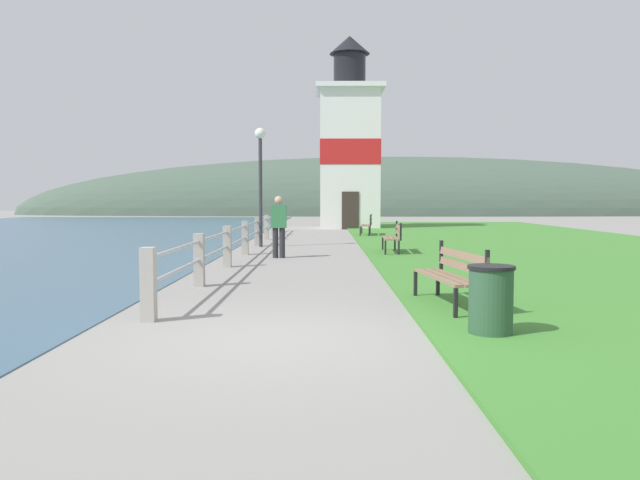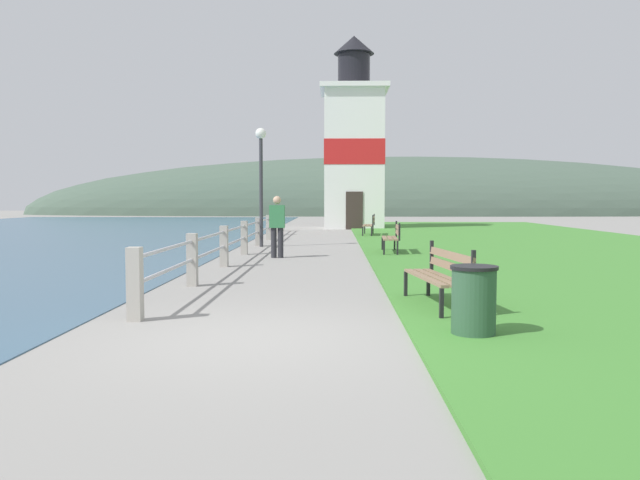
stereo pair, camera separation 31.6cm
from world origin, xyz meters
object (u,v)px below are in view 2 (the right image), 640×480
Objects in this scene: park_bench_far at (370,224)px; park_bench_near at (441,273)px; lamp_post at (261,165)px; park_bench_midway at (393,236)px; lighthouse at (354,147)px; person_strolling at (277,224)px; trash_bin at (474,302)px.

park_bench_near is at bearing 95.27° from park_bench_far.
park_bench_midway is at bearing -33.56° from lamp_post.
park_bench_near is 0.19× the size of lighthouse.
person_strolling reaches higher than trash_bin.
park_bench_near is 1.11× the size of park_bench_midway.
park_bench_far is 7.65m from lamp_post.
trash_bin is at bearing 92.23° from park_bench_midway.
park_bench_near is at bearing -158.03° from person_strolling.
trash_bin is (0.56, -27.44, -4.02)m from lighthouse.
park_bench_far is 1.14× the size of person_strolling.
park_bench_midway is 0.45× the size of lamp_post.
lighthouse is 2.64× the size of lamp_post.
trash_bin is at bearing -73.57° from lamp_post.
lamp_post reaches higher than park_bench_far.
trash_bin is at bearing 84.03° from park_bench_near.
park_bench_midway is 8.89m from park_bench_far.
park_bench_midway is at bearing -87.72° from lighthouse.
park_bench_far is 0.18× the size of lighthouse.
park_bench_midway is 5.44m from lamp_post.
park_bench_near is 1.17× the size of person_strolling.
park_bench_near is 0.50× the size of lamp_post.
person_strolling reaches higher than park_bench_far.
lamp_post is at bearing -30.85° from park_bench_midway.
lighthouse reaches higher than trash_bin.
park_bench_midway is at bearing 89.51° from trash_bin.
lighthouse is 12.46× the size of trash_bin.
park_bench_far is at bearing -16.49° from person_strolling.
trash_bin is (0.06, -1.89, -0.12)m from park_bench_near.
lamp_post is at bearing 106.43° from trash_bin.
park_bench_midway reaches higher than trash_bin.
lamp_post is at bearing -104.32° from lighthouse.
park_bench_near is 12.70m from lamp_post.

